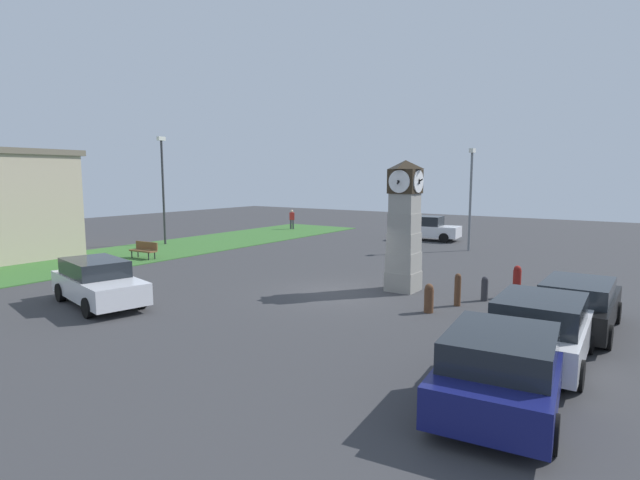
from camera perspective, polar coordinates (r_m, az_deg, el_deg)
ground_plane at (r=18.66m, az=1.98°, el=-6.09°), size 78.89×78.89×0.00m
clock_tower at (r=18.95m, az=9.61°, el=1.43°), size 1.39×1.40×4.91m
bollard_near_tower at (r=16.34m, az=12.34°, el=-6.48°), size 0.30×0.30×0.94m
bollard_mid_row at (r=17.38m, az=15.46°, el=-5.47°), size 0.22×0.22×1.10m
bollard_far_row at (r=18.38m, az=18.30°, el=-5.27°), size 0.23×0.23×0.87m
bollard_end_row at (r=19.25m, az=21.59°, el=-4.41°), size 0.28×0.28×1.16m
car_navy_sedan at (r=10.14m, az=20.06°, el=-13.55°), size 4.43×2.43×1.54m
car_near_tower at (r=12.75m, az=23.90°, el=-9.31°), size 4.11×2.14×1.61m
car_by_building at (r=15.84m, az=27.42°, el=-6.53°), size 4.42×1.94×1.47m
car_far_lot at (r=34.60m, az=12.25°, el=1.33°), size 2.12×4.12×1.63m
car_silver_hatch at (r=18.50m, az=-24.05°, el=-4.39°), size 2.68×4.75×1.52m
bench at (r=27.69m, az=-19.44°, el=-0.99°), size 0.64×1.63×0.90m
pedestrian_crossing_lot at (r=40.65m, az=-3.23°, el=2.49°), size 0.44×0.46×1.61m
street_lamp_near_road at (r=30.16m, az=16.85°, el=5.31°), size 0.50×0.24×5.89m
street_lamp_far_side at (r=32.93m, az=-17.51°, el=6.20°), size 0.50×0.24×6.75m
grass_verge_far at (r=27.36m, az=-28.76°, el=-2.65°), size 47.34×6.70×0.04m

